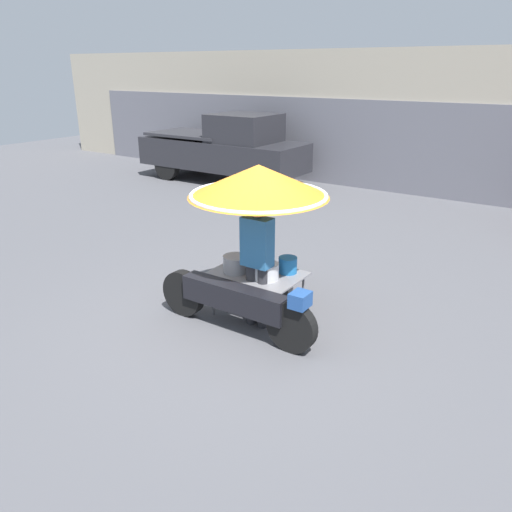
% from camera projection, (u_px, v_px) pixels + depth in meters
% --- Properties ---
extents(ground_plane, '(36.00, 36.00, 0.00)m').
position_uv_depth(ground_plane, '(242.00, 326.00, 6.54)').
color(ground_plane, '#56565B').
extents(shopfront_building, '(28.00, 2.06, 3.65)m').
position_uv_depth(shopfront_building, '(447.00, 122.00, 13.18)').
color(shopfront_building, '#B2A893').
rests_on(shopfront_building, ground).
extents(vendor_motorcycle_cart, '(2.32, 1.78, 2.06)m').
position_uv_depth(vendor_motorcycle_cart, '(256.00, 205.00, 6.23)').
color(vendor_motorcycle_cart, black).
rests_on(vendor_motorcycle_cart, ground).
extents(vendor_person, '(0.38, 0.23, 1.69)m').
position_uv_depth(vendor_person, '(257.00, 257.00, 6.24)').
color(vendor_person, '#2D2D33').
rests_on(vendor_person, ground).
extents(pickup_truck, '(5.02, 1.78, 1.97)m').
position_uv_depth(pickup_truck, '(226.00, 149.00, 14.43)').
color(pickup_truck, black).
rests_on(pickup_truck, ground).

